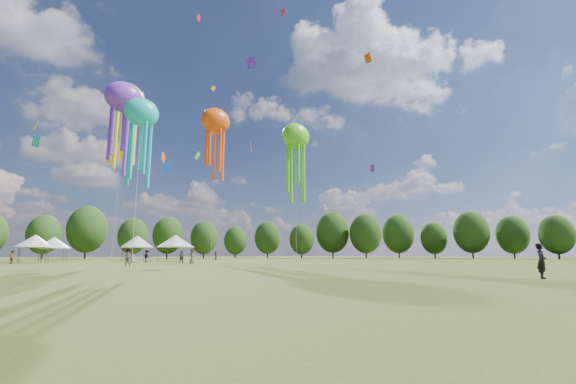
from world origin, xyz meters
TOP-DOWN VIEW (x-y plane):
  - ground at (0.00, 0.00)m, footprint 300.00×300.00m
  - observer_main at (7.03, -0.83)m, footprint 0.69×0.51m
  - spectator_near at (-3.35, 31.80)m, footprint 1.02×0.93m
  - spectators_far at (3.12, 46.33)m, footprint 36.14×21.91m
  - festival_tents at (-3.23, 54.09)m, footprint 34.27×12.73m
  - show_kites at (1.10, 44.30)m, footprint 44.57×32.12m
  - small_kites at (0.93, 41.68)m, footprint 75.35×59.19m
  - treeline at (-3.87, 62.51)m, footprint 201.57×95.24m

SIDE VIEW (x-z plane):
  - ground at x=0.00m, z-range 0.00..0.00m
  - spectator_near at x=-3.35m, z-range 0.00..1.69m
  - spectators_far at x=3.12m, z-range -0.07..1.77m
  - observer_main at x=7.03m, z-range 0.00..1.72m
  - festival_tents at x=-3.23m, z-range 0.98..5.19m
  - treeline at x=-3.87m, z-range -0.17..13.26m
  - show_kites at x=1.10m, z-range 6.16..33.53m
  - small_kites at x=0.93m, z-range 6.50..51.70m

